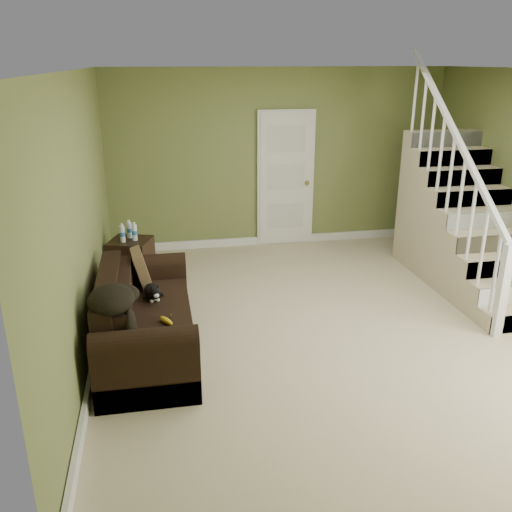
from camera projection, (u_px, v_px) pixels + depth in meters
name	position (u px, v px, depth m)	size (l,w,h in m)	color
floor	(333.00, 321.00, 5.91)	(5.00, 5.50, 0.01)	beige
ceiling	(346.00, 70.00, 5.02)	(5.00, 5.50, 0.01)	white
wall_back	(279.00, 159.00, 8.01)	(5.00, 0.04, 2.60)	olive
wall_front	(504.00, 333.00, 2.92)	(5.00, 0.04, 2.60)	olive
wall_left	(82.00, 218.00, 5.04)	(0.04, 5.50, 2.60)	olive
baseboard_back	(278.00, 239.00, 8.40)	(5.00, 0.04, 0.12)	white
baseboard_left	(99.00, 336.00, 5.46)	(0.04, 5.50, 0.12)	white
door	(286.00, 179.00, 8.08)	(0.86, 0.12, 2.02)	white
staircase	(461.00, 230.00, 6.93)	(1.00, 2.51, 2.82)	beige
sofa	(143.00, 323.00, 5.22)	(0.86, 2.00, 0.79)	black
side_table	(131.00, 261.00, 6.83)	(0.61, 0.61, 0.81)	black
cat	(153.00, 292.00, 5.39)	(0.24, 0.42, 0.20)	black
banana	(166.00, 321.00, 4.92)	(0.05, 0.19, 0.05)	gold
throw_pillow	(142.00, 270.00, 5.70)	(0.10, 0.42, 0.42)	#44291B
throw_blanket	(111.00, 299.00, 4.49)	(0.38, 0.50, 0.21)	black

